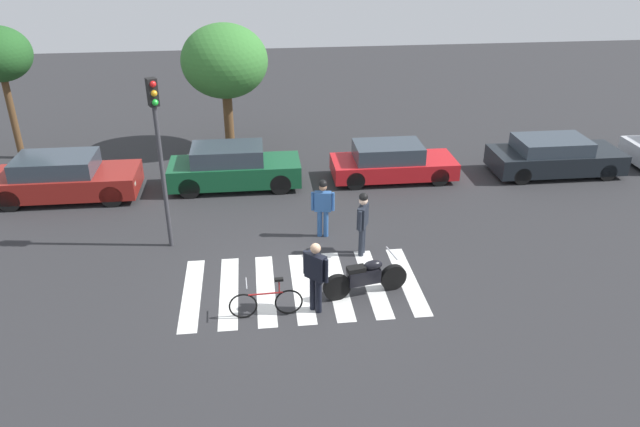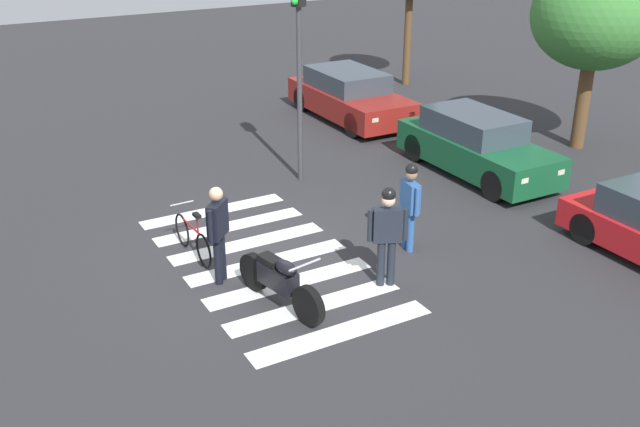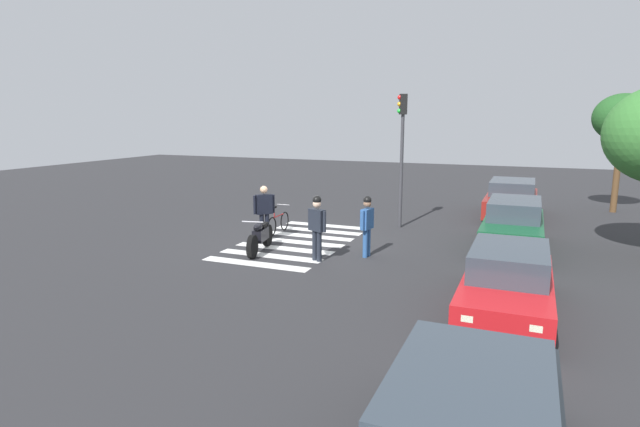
% 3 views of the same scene
% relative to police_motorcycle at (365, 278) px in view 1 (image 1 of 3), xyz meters
% --- Properties ---
extents(ground_plane, '(60.00, 60.00, 0.00)m').
position_rel_police_motorcycle_xyz_m(ground_plane, '(-1.50, 0.49, -0.47)').
color(ground_plane, '#2B2B2D').
extents(police_motorcycle, '(2.12, 0.71, 1.05)m').
position_rel_police_motorcycle_xyz_m(police_motorcycle, '(0.00, 0.00, 0.00)').
color(police_motorcycle, black).
rests_on(police_motorcycle, ground_plane).
extents(leaning_bicycle, '(1.70, 0.46, 0.99)m').
position_rel_police_motorcycle_xyz_m(leaning_bicycle, '(-2.41, -0.62, -0.10)').
color(leaning_bicycle, black).
rests_on(leaning_bicycle, ground_plane).
extents(officer_on_foot, '(0.53, 0.52, 1.79)m').
position_rel_police_motorcycle_xyz_m(officer_on_foot, '(-1.26, -0.54, 0.57)').
color(officer_on_foot, black).
rests_on(officer_on_foot, ground_plane).
extents(officer_by_motorcycle, '(0.39, 0.63, 1.83)m').
position_rel_police_motorcycle_xyz_m(officer_by_motorcycle, '(0.27, 1.92, 0.60)').
color(officer_by_motorcycle, '#1E232D').
rests_on(officer_by_motorcycle, ground_plane).
extents(pedestrian_bystander, '(0.66, 0.27, 1.76)m').
position_rel_police_motorcycle_xyz_m(pedestrian_bystander, '(-0.67, 3.07, 0.54)').
color(pedestrian_bystander, '#2D5999').
rests_on(pedestrian_bystander, ground_plane).
extents(crosswalk_stripes, '(5.85, 3.16, 0.01)m').
position_rel_police_motorcycle_xyz_m(crosswalk_stripes, '(-1.50, 0.49, -0.46)').
color(crosswalk_stripes, silver).
rests_on(crosswalk_stripes, ground_plane).
extents(car_maroon_wagon, '(4.59, 1.91, 1.45)m').
position_rel_police_motorcycle_xyz_m(car_maroon_wagon, '(-8.66, 6.65, 0.23)').
color(car_maroon_wagon, black).
rests_on(car_maroon_wagon, ground_plane).
extents(car_green_compact, '(4.37, 1.69, 1.48)m').
position_rel_police_motorcycle_xyz_m(car_green_compact, '(-3.23, 6.88, 0.24)').
color(car_green_compact, black).
rests_on(car_green_compact, ground_plane).
extents(car_red_convertible, '(4.27, 1.73, 1.30)m').
position_rel_police_motorcycle_xyz_m(car_red_convertible, '(2.21, 6.96, 0.15)').
color(car_red_convertible, black).
rests_on(car_red_convertible, ground_plane).
extents(car_black_suv, '(4.55, 1.88, 1.32)m').
position_rel_police_motorcycle_xyz_m(car_black_suv, '(8.05, 6.80, 0.17)').
color(car_black_suv, black).
rests_on(car_black_suv, ground_plane).
extents(traffic_light_pole, '(0.32, 0.36, 4.72)m').
position_rel_police_motorcycle_xyz_m(traffic_light_pole, '(-4.94, 3.00, 2.66)').
color(traffic_light_pole, '#38383D').
rests_on(traffic_light_pole, ground_plane).
extents(street_tree_mid, '(3.21, 3.21, 4.83)m').
position_rel_police_motorcycle_xyz_m(street_tree_mid, '(-3.43, 10.60, 2.98)').
color(street_tree_mid, brown).
rests_on(street_tree_mid, ground_plane).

